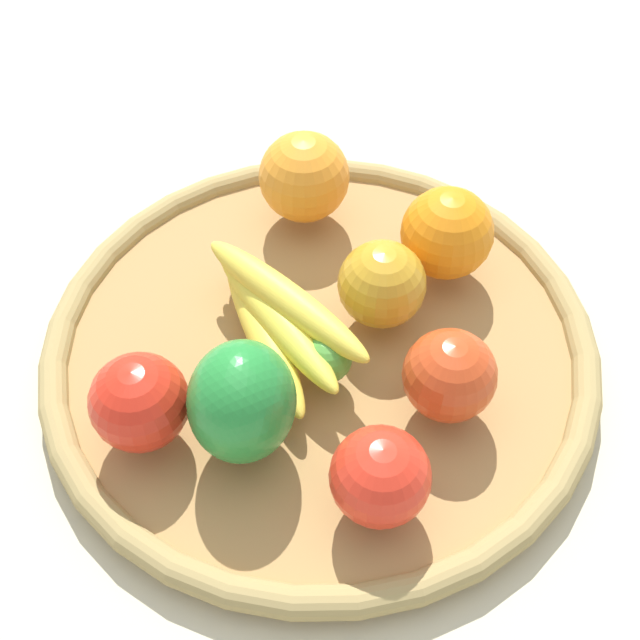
{
  "coord_description": "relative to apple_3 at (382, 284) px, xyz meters",
  "views": [
    {
      "loc": [
        -0.33,
        -0.27,
        0.57
      ],
      "look_at": [
        0.0,
        0.0,
        0.05
      ],
      "focal_mm": 46.71,
      "sensor_mm": 36.0,
      "label": 1
    }
  ],
  "objects": [
    {
      "name": "orange_1",
      "position": [
        0.08,
        -0.01,
        0.0
      ],
      "size": [
        0.09,
        0.09,
        0.08
      ],
      "primitive_type": "sphere",
      "rotation": [
        0.0,
        0.0,
        3.27
      ],
      "color": "orange",
      "rests_on": "basket"
    },
    {
      "name": "apple_3",
      "position": [
        0.0,
        0.0,
        0.0
      ],
      "size": [
        0.1,
        0.1,
        0.07
      ],
      "primitive_type": "sphere",
      "rotation": [
        0.0,
        0.0,
        0.99
      ],
      "color": "#C18B21",
      "rests_on": "basket"
    },
    {
      "name": "apple_1",
      "position": [
        -0.2,
        0.07,
        0.0
      ],
      "size": [
        0.1,
        0.1,
        0.07
      ],
      "primitive_type": "sphere",
      "rotation": [
        0.0,
        0.0,
        0.45
      ],
      "color": "red",
      "rests_on": "basket"
    },
    {
      "name": "ground_plane",
      "position": [
        -0.05,
        0.02,
        -0.07
      ],
      "size": [
        2.4,
        2.4,
        0.0
      ],
      "primitive_type": "plane",
      "color": "#C0B798",
      "rests_on": "ground"
    },
    {
      "name": "banana_bunch",
      "position": [
        -0.07,
        0.05,
        -0.01
      ],
      "size": [
        0.11,
        0.18,
        0.05
      ],
      "color": "yellow",
      "rests_on": "basket"
    },
    {
      "name": "bell_pepper",
      "position": [
        -0.16,
        0.01,
        0.01
      ],
      "size": [
        0.11,
        0.11,
        0.1
      ],
      "primitive_type": "ellipsoid",
      "rotation": [
        0.0,
        0.0,
        3.61
      ],
      "color": "#238233",
      "rests_on": "basket"
    },
    {
      "name": "lime_0",
      "position": [
        -0.08,
        -0.0,
        -0.02
      ],
      "size": [
        0.05,
        0.05,
        0.04
      ],
      "primitive_type": "sphere",
      "rotation": [
        0.0,
        0.0,
        2.72
      ],
      "color": "#4A9334",
      "rests_on": "basket"
    },
    {
      "name": "orange_0",
      "position": [
        0.06,
        0.13,
        0.0
      ],
      "size": [
        0.12,
        0.12,
        0.08
      ],
      "primitive_type": "sphere",
      "rotation": [
        0.0,
        0.0,
        2.53
      ],
      "color": "orange",
      "rests_on": "basket"
    },
    {
      "name": "apple_0",
      "position": [
        -0.04,
        -0.09,
        -0.0
      ],
      "size": [
        0.09,
        0.09,
        0.07
      ],
      "primitive_type": "sphere",
      "rotation": [
        0.0,
        0.0,
        5.87
      ],
      "color": "#C63F1A",
      "rests_on": "basket"
    },
    {
      "name": "apple_2",
      "position": [
        -0.14,
        -0.1,
        -0.0
      ],
      "size": [
        0.1,
        0.1,
        0.07
      ],
      "primitive_type": "sphere",
      "rotation": [
        0.0,
        0.0,
        4.03
      ],
      "color": "red",
      "rests_on": "basket"
    },
    {
      "name": "basket",
      "position": [
        -0.05,
        0.02,
        -0.05
      ],
      "size": [
        0.46,
        0.46,
        0.03
      ],
      "color": "#A37B47",
      "rests_on": "ground_plane"
    }
  ]
}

